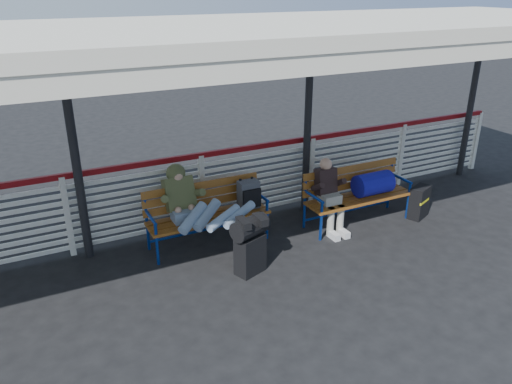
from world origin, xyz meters
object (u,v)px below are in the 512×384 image
luggage_stack (250,243)px  traveler_man (206,211)px  suitcase_side (419,202)px  bench_left (218,205)px  bench_right (365,187)px  companion_person (329,195)px

luggage_stack → traveler_man: (-0.35, 0.69, 0.26)m
suitcase_side → bench_left: bearing=143.9°
bench_left → suitcase_side: size_ratio=3.36×
luggage_stack → bench_left: bench_left is taller
bench_left → bench_right: 2.40m
traveler_man → companion_person: (2.00, -0.10, -0.11)m
companion_person → traveler_man: bearing=177.1°
bench_right → traveler_man: (-2.68, 0.10, 0.10)m
bench_right → traveler_man: bearing=177.9°
companion_person → suitcase_side: size_ratio=2.14×
luggage_stack → traveler_man: size_ratio=0.50×
luggage_stack → bench_right: (2.34, 0.59, 0.16)m
bench_left → companion_person: (1.67, -0.45, 0.01)m
traveler_man → bench_left: bearing=47.4°
suitcase_side → luggage_stack: bearing=161.8°
traveler_man → suitcase_side: traveler_man is taller
bench_right → bench_left: bearing=169.3°
traveler_man → companion_person: traveler_man is taller
bench_right → traveler_man: size_ratio=1.10×
luggage_stack → suitcase_side: luggage_stack is taller
bench_right → companion_person: bearing=-179.8°
companion_person → bench_right: bearing=0.2°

